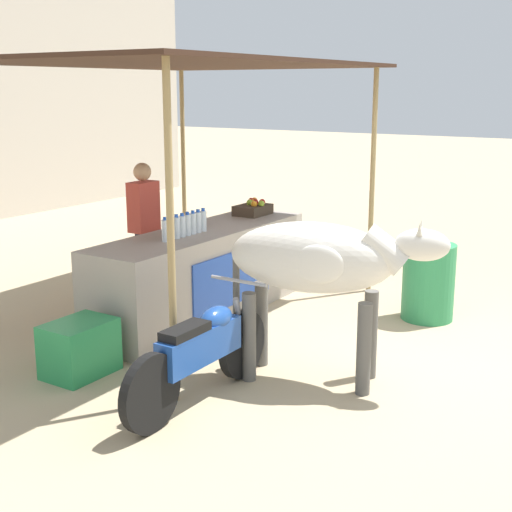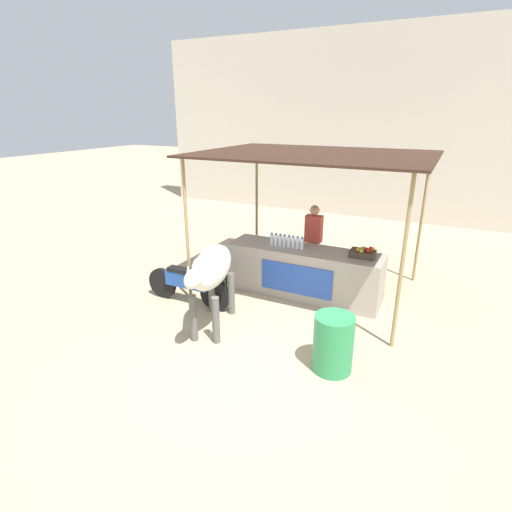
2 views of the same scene
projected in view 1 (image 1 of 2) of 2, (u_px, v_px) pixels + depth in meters
name	position (u px, v px, depth m)	size (l,w,h in m)	color
ground_plane	(389.00, 354.00, 6.74)	(60.00, 60.00, 0.00)	tan
stall_counter	(203.00, 273.00, 7.79)	(3.00, 0.82, 0.96)	#9E9389
stall_awning	(176.00, 72.00, 7.45)	(4.20, 3.20, 2.72)	#382319
water_bottle_row	(185.00, 225.00, 7.34)	(0.70, 0.07, 0.25)	silver
fruit_crate	(253.00, 209.00, 8.58)	(0.44, 0.32, 0.18)	#3F3326
vendor_behind_counter	(145.00, 234.00, 8.03)	(0.34, 0.22, 1.65)	#383842
cooler_box	(80.00, 348.00, 6.22)	(0.60, 0.44, 0.48)	#268C4C
water_barrel	(428.00, 282.00, 7.68)	(0.56, 0.56, 0.83)	#2D8C51
cow	(319.00, 263.00, 5.92)	(0.88, 1.85, 1.44)	silver
motorcycle_parked	(202.00, 351.00, 5.64)	(1.80, 0.55, 0.90)	black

